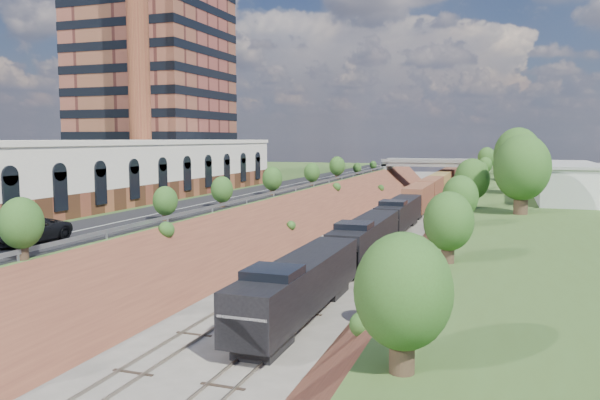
% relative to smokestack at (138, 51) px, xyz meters
% --- Properties ---
extents(platform_left, '(44.00, 180.00, 5.00)m').
position_rel_smokestack_xyz_m(platform_left, '(3.00, 4.00, -22.50)').
color(platform_left, '#3D5724').
rests_on(platform_left, ground).
extents(embankment_left, '(10.00, 180.00, 10.00)m').
position_rel_smokestack_xyz_m(embankment_left, '(25.00, 4.00, -25.00)').
color(embankment_left, brown).
rests_on(embankment_left, ground).
extents(embankment_right, '(10.00, 180.00, 10.00)m').
position_rel_smokestack_xyz_m(embankment_right, '(47.00, 4.00, -25.00)').
color(embankment_right, brown).
rests_on(embankment_right, ground).
extents(rail_left_track, '(1.58, 180.00, 0.18)m').
position_rel_smokestack_xyz_m(rail_left_track, '(33.40, 4.00, -24.91)').
color(rail_left_track, gray).
rests_on(rail_left_track, ground).
extents(rail_right_track, '(1.58, 180.00, 0.18)m').
position_rel_smokestack_xyz_m(rail_right_track, '(38.60, 4.00, -24.91)').
color(rail_right_track, gray).
rests_on(rail_right_track, ground).
extents(road, '(8.00, 180.00, 0.10)m').
position_rel_smokestack_xyz_m(road, '(20.50, 4.00, -19.95)').
color(road, black).
rests_on(road, platform_left).
extents(guardrail, '(0.10, 171.00, 0.70)m').
position_rel_smokestack_xyz_m(guardrail, '(24.60, 3.80, -19.45)').
color(guardrail, '#99999E').
rests_on(guardrail, platform_left).
extents(commercial_building, '(14.30, 62.30, 7.00)m').
position_rel_smokestack_xyz_m(commercial_building, '(8.00, -18.00, -16.49)').
color(commercial_building, brown).
rests_on(commercial_building, platform_left).
extents(highrise_tower, '(22.00, 22.00, 53.90)m').
position_rel_smokestack_xyz_m(highrise_tower, '(-8.00, 16.00, 7.88)').
color(highrise_tower, brown).
rests_on(highrise_tower, platform_left).
extents(smokestack, '(3.20, 3.20, 40.00)m').
position_rel_smokestack_xyz_m(smokestack, '(0.00, 0.00, 0.00)').
color(smokestack, brown).
rests_on(smokestack, platform_left).
extents(overpass, '(24.50, 8.30, 7.40)m').
position_rel_smokestack_xyz_m(overpass, '(36.00, 66.00, -20.08)').
color(overpass, gray).
rests_on(overpass, ground).
extents(white_building_near, '(9.00, 12.00, 4.00)m').
position_rel_smokestack_xyz_m(white_building_near, '(59.50, -4.00, -18.00)').
color(white_building_near, silver).
rests_on(white_building_near, platform_right).
extents(white_building_far, '(8.00, 10.00, 3.60)m').
position_rel_smokestack_xyz_m(white_building_far, '(59.00, 18.00, -18.20)').
color(white_building_far, silver).
rests_on(white_building_far, platform_right).
extents(tree_right_large, '(5.25, 5.25, 7.61)m').
position_rel_smokestack_xyz_m(tree_right_large, '(53.00, -16.00, -15.62)').
color(tree_right_large, '#473323').
rests_on(tree_right_large, platform_right).
extents(tree_left_crest, '(2.45, 2.45, 3.55)m').
position_rel_smokestack_xyz_m(tree_left_crest, '(24.20, -36.00, -17.96)').
color(tree_left_crest, '#473323').
rests_on(tree_left_crest, platform_left).
extents(freight_train, '(3.16, 144.08, 4.70)m').
position_rel_smokestack_xyz_m(freight_train, '(38.60, 26.53, -22.33)').
color(freight_train, black).
rests_on(freight_train, ground).
extents(suv, '(3.29, 6.26, 1.68)m').
position_rel_smokestack_xyz_m(suv, '(20.92, -44.17, -19.06)').
color(suv, black).
rests_on(suv, road).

